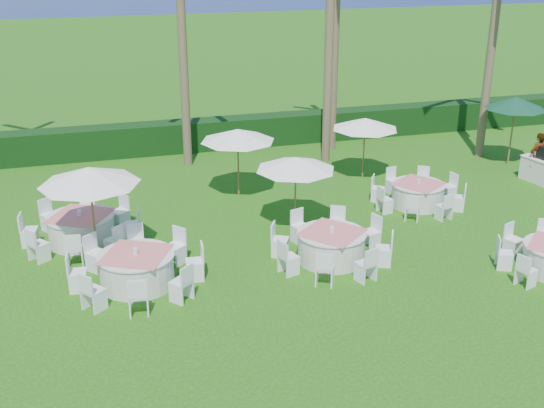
# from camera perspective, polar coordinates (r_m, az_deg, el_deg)

# --- Properties ---
(ground) EXTENTS (120.00, 120.00, 0.00)m
(ground) POSITION_cam_1_polar(r_m,az_deg,el_deg) (17.55, 4.67, -6.41)
(ground) COLOR #1A510D
(ground) RESTS_ON ground
(hedge) EXTENTS (34.00, 1.00, 1.20)m
(hedge) POSITION_cam_1_polar(r_m,az_deg,el_deg) (28.09, -3.71, 5.97)
(hedge) COLOR black
(hedge) RESTS_ON ground
(banquet_table_a) EXTENTS (3.36, 3.36, 1.01)m
(banquet_table_a) POSITION_cam_1_polar(r_m,az_deg,el_deg) (17.46, -11.24, -5.32)
(banquet_table_a) COLOR beige
(banquet_table_a) RESTS_ON ground
(banquet_table_b) EXTENTS (3.22, 3.22, 0.98)m
(banquet_table_b) POSITION_cam_1_polar(r_m,az_deg,el_deg) (18.43, 4.98, -3.46)
(banquet_table_b) COLOR beige
(banquet_table_b) RESTS_ON ground
(banquet_table_d) EXTENTS (3.34, 3.34, 1.00)m
(banquet_table_d) POSITION_cam_1_polar(r_m,az_deg,el_deg) (20.12, -15.67, -1.97)
(banquet_table_d) COLOR beige
(banquet_table_d) RESTS_ON ground
(banquet_table_f) EXTENTS (3.00, 3.00, 0.91)m
(banquet_table_f) POSITION_cam_1_polar(r_m,az_deg,el_deg) (22.50, 12.08, 0.84)
(banquet_table_f) COLOR beige
(banquet_table_f) RESTS_ON ground
(umbrella_a) EXTENTS (2.64, 2.64, 2.67)m
(umbrella_a) POSITION_cam_1_polar(r_m,az_deg,el_deg) (18.19, -15.06, 2.30)
(umbrella_a) COLOR brown
(umbrella_a) RESTS_ON ground
(umbrella_b) EXTENTS (2.36, 2.36, 2.21)m
(umbrella_b) POSITION_cam_1_polar(r_m,az_deg,el_deg) (19.82, 2.00, 3.41)
(umbrella_b) COLOR brown
(umbrella_b) RESTS_ON ground
(umbrella_c) EXTENTS (2.46, 2.46, 2.31)m
(umbrella_c) POSITION_cam_1_polar(r_m,az_deg,el_deg) (22.31, -2.89, 5.78)
(umbrella_c) COLOR brown
(umbrella_c) RESTS_ON ground
(umbrella_d) EXTENTS (2.35, 2.35, 2.21)m
(umbrella_d) POSITION_cam_1_polar(r_m,az_deg,el_deg) (24.23, 7.80, 6.69)
(umbrella_d) COLOR brown
(umbrella_d) RESTS_ON ground
(umbrella_green) EXTENTS (2.26, 2.26, 2.61)m
(umbrella_green) POSITION_cam_1_polar(r_m,az_deg,el_deg) (26.97, 19.73, 7.97)
(umbrella_green) COLOR brown
(umbrella_green) RESTS_ON ground
(staff_person) EXTENTS (0.71, 0.54, 1.75)m
(staff_person) POSITION_cam_1_polar(r_m,az_deg,el_deg) (25.84, 21.28, 3.69)
(staff_person) COLOR gray
(staff_person) RESTS_ON ground
(palm_b) EXTENTS (4.34, 4.30, 7.82)m
(palm_b) POSITION_cam_1_polar(r_m,az_deg,el_deg) (25.17, -7.48, 12.72)
(palm_b) COLOR brown
(palm_b) RESTS_ON ground
(palm_d) EXTENTS (4.40, 4.02, 9.66)m
(palm_d) POSITION_cam_1_polar(r_m,az_deg,el_deg) (26.94, 5.35, 15.44)
(palm_d) COLOR brown
(palm_d) RESTS_ON ground
(palm_e) EXTENTS (4.32, 4.32, 8.41)m
(palm_e) POSITION_cam_1_polar(r_m,az_deg,el_deg) (27.28, 17.99, 13.22)
(palm_e) COLOR brown
(palm_e) RESTS_ON ground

